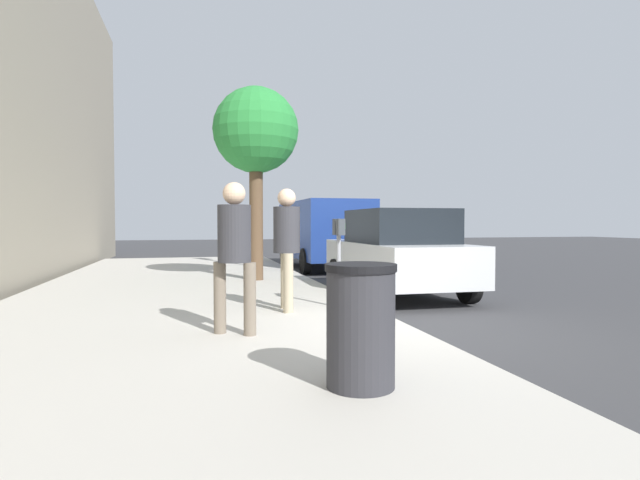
# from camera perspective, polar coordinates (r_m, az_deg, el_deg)

# --- Properties ---
(ground_plane) EXTENTS (80.00, 80.00, 0.00)m
(ground_plane) POSITION_cam_1_polar(r_m,az_deg,el_deg) (6.97, 9.45, -10.44)
(ground_plane) COLOR #38383A
(ground_plane) RESTS_ON ground
(sidewalk_slab) EXTENTS (28.00, 6.00, 0.15)m
(sidewalk_slab) POSITION_cam_1_polar(r_m,az_deg,el_deg) (6.40, -16.49, -10.93)
(sidewalk_slab) COLOR #B7B2A8
(sidewalk_slab) RESTS_ON ground_plane
(parking_meter) EXTENTS (0.36, 0.12, 1.41)m
(parking_meter) POSITION_cam_1_polar(r_m,az_deg,el_deg) (7.95, 2.16, -0.41)
(parking_meter) COLOR gray
(parking_meter) RESTS_ON sidewalk_slab
(pedestrian_at_meter) EXTENTS (0.56, 0.41, 1.87)m
(pedestrian_at_meter) POSITION_cam_1_polar(r_m,az_deg,el_deg) (7.66, -3.82, 0.28)
(pedestrian_at_meter) COLOR tan
(pedestrian_at_meter) RESTS_ON sidewalk_slab
(pedestrian_bystander) EXTENTS (0.40, 0.49, 1.83)m
(pedestrian_bystander) POSITION_cam_1_polar(r_m,az_deg,el_deg) (6.08, -9.74, -0.44)
(pedestrian_bystander) COLOR #726656
(pedestrian_bystander) RESTS_ON sidewalk_slab
(parked_sedan_near) EXTENTS (4.41, 1.99, 1.77)m
(parked_sedan_near) POSITION_cam_1_polar(r_m,az_deg,el_deg) (10.51, 8.72, -1.34)
(parked_sedan_near) COLOR silver
(parked_sedan_near) RESTS_ON ground_plane
(parked_van_far) EXTENTS (5.20, 2.12, 2.18)m
(parked_van_far) POSITION_cam_1_polar(r_m,az_deg,el_deg) (16.35, 0.28, 1.11)
(parked_van_far) COLOR navy
(parked_van_far) RESTS_ON ground_plane
(street_tree) EXTENTS (2.00, 2.00, 4.53)m
(street_tree) POSITION_cam_1_polar(r_m,az_deg,el_deg) (12.06, -7.33, 11.99)
(street_tree) COLOR brown
(street_tree) RESTS_ON sidewalk_slab
(traffic_signal) EXTENTS (0.24, 0.44, 3.60)m
(traffic_signal) POSITION_cam_1_polar(r_m,az_deg,el_deg) (15.88, -7.49, 5.83)
(traffic_signal) COLOR black
(traffic_signal) RESTS_ON sidewalk_slab
(trash_bin) EXTENTS (0.59, 0.59, 1.01)m
(trash_bin) POSITION_cam_1_polar(r_m,az_deg,el_deg) (4.15, 4.65, -9.66)
(trash_bin) COLOR #2D2D33
(trash_bin) RESTS_ON sidewalk_slab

